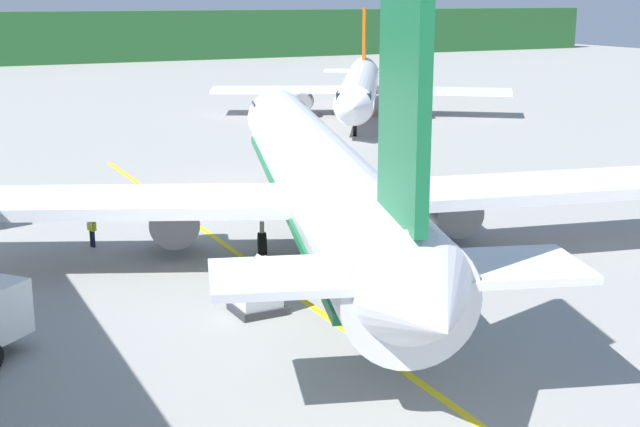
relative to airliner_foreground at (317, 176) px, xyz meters
The scene contains 8 objects.
ground 29.36m from the airliner_foreground, 60.20° to the left, with size 240.00×320.00×0.20m, color #999993.
distant_treeline 123.42m from the airliner_foreground, 83.26° to the left, with size 216.00×6.00×8.75m, color #28602D.
airliner_foreground is the anchor object (origin of this frame).
airliner_mid_apron 45.69m from the airliner_foreground, 58.86° to the left, with size 26.92×31.72×10.05m.
cargo_container_mid 9.01m from the airliner_foreground, 130.68° to the right, with size 1.75×1.75×1.99m.
crew_marshaller 10.66m from the airliner_foreground, 152.45° to the left, with size 0.38×0.59×1.60m.
crew_loader_left 12.15m from the airliner_foreground, 100.01° to the right, with size 0.50×0.47×1.67m.
apron_guide_line 6.66m from the airliner_foreground, 128.95° to the right, with size 0.30×60.00×0.01m, color yellow.
Camera 1 is at (-31.55, -12.28, 11.26)m, focal length 49.52 mm.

